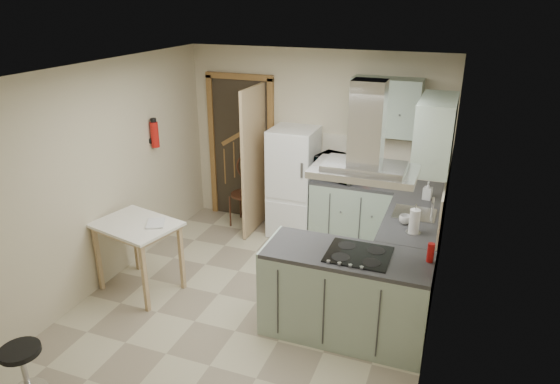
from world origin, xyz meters
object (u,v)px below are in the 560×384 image
at_px(peninsula, 346,294).
at_px(bentwood_chair, 245,194).
at_px(fridge, 293,182).
at_px(drop_leaf_table, 140,256).
at_px(microwave, 338,167).
at_px(stool, 24,370).
at_px(extractor_hood, 364,171).

bearing_deg(peninsula, bentwood_chair, 134.60).
height_order(fridge, bentwood_chair, fridge).
distance_m(peninsula, drop_leaf_table, 2.35).
xyz_separation_m(drop_leaf_table, microwave, (1.75, 1.96, 0.64)).
xyz_separation_m(drop_leaf_table, stool, (0.03, -1.69, -0.19)).
relative_size(peninsula, stool, 3.50).
height_order(peninsula, drop_leaf_table, peninsula).
distance_m(drop_leaf_table, microwave, 2.70).
bearing_deg(drop_leaf_table, microwave, 61.46).
bearing_deg(drop_leaf_table, fridge, 73.84).
xyz_separation_m(fridge, stool, (-1.09, -3.69, -0.53)).
height_order(fridge, extractor_hood, extractor_hood).
distance_m(fridge, extractor_hood, 2.57).
xyz_separation_m(fridge, peninsula, (1.22, -1.98, -0.30)).
height_order(extractor_hood, bentwood_chair, extractor_hood).
bearing_deg(stool, fridge, 73.47).
xyz_separation_m(peninsula, stool, (-2.32, -1.71, -0.23)).
bearing_deg(peninsula, stool, -143.65).
xyz_separation_m(fridge, bentwood_chair, (-0.74, 0.01, -0.29)).
distance_m(extractor_hood, microwave, 2.17).
height_order(fridge, stool, fridge).
xyz_separation_m(bentwood_chair, microwave, (1.37, -0.05, 0.59)).
height_order(fridge, microwave, fridge).
relative_size(extractor_hood, bentwood_chair, 0.98).
relative_size(bentwood_chair, microwave, 1.68).
bearing_deg(fridge, extractor_hood, -56.21).
distance_m(peninsula, bentwood_chair, 2.80).
bearing_deg(microwave, extractor_hood, -54.14).
relative_size(fridge, microwave, 2.75).
bearing_deg(microwave, fridge, -166.98).
bearing_deg(stool, drop_leaf_table, 91.05).
xyz_separation_m(peninsula, extractor_hood, (0.10, 0.00, 1.27)).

